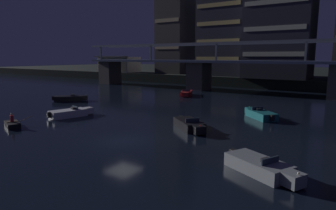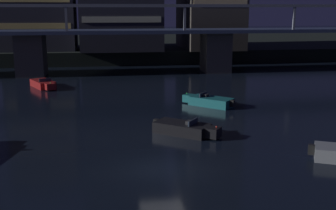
% 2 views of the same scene
% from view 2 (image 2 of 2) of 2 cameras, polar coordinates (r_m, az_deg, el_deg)
% --- Properties ---
extents(ground_plane, '(400.00, 400.00, 0.00)m').
position_cam_2_polar(ground_plane, '(23.74, -0.79, -8.67)').
color(ground_plane, black).
extents(far_riverbank, '(240.00, 80.00, 2.20)m').
position_cam_2_polar(far_riverbank, '(106.78, -7.02, 8.60)').
color(far_riverbank, black).
rests_on(far_riverbank, ground).
extents(river_bridge, '(82.11, 6.40, 9.38)m').
position_cam_2_polar(river_bridge, '(58.70, -5.69, 8.30)').
color(river_bridge, '#4C4944').
rests_on(river_bridge, ground).
extents(speedboat_mid_left, '(4.64, 4.08, 1.16)m').
position_cam_2_polar(speedboat_mid_left, '(30.04, 2.28, -3.20)').
color(speedboat_mid_left, black).
rests_on(speedboat_mid_left, ground).
extents(speedboat_mid_center, '(4.46, 4.31, 1.16)m').
position_cam_2_polar(speedboat_mid_center, '(39.12, 5.57, 0.51)').
color(speedboat_mid_center, '#196066').
rests_on(speedboat_mid_center, ground).
extents(speedboat_mid_right, '(3.35, 4.96, 1.16)m').
position_cam_2_polar(speedboat_mid_right, '(50.05, -16.47, 2.74)').
color(speedboat_mid_right, maroon).
rests_on(speedboat_mid_right, ground).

